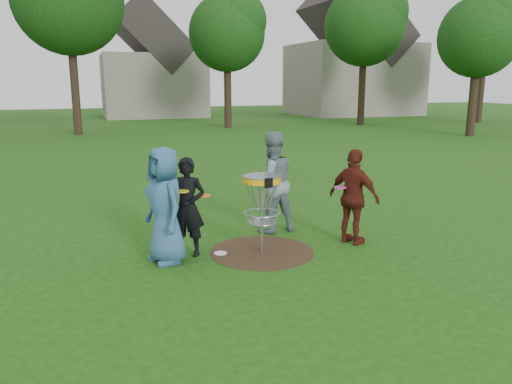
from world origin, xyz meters
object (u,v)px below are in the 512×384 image
object	(u,v)px
player_black	(188,207)
player_blue	(165,205)
disc_golf_basket	(262,195)
player_grey	(271,182)
player_maroon	(354,197)

from	to	relation	value
player_black	player_blue	bearing A→B (deg)	-122.10
player_blue	player_black	world-z (taller)	player_blue
disc_golf_basket	player_black	bearing A→B (deg)	166.48
player_grey	player_maroon	xyz separation A→B (m)	(1.13, -1.18, -0.12)
player_blue	disc_golf_basket	size ratio (longest dim) A/B	1.37
player_blue	player_maroon	bearing A→B (deg)	70.27
player_black	disc_golf_basket	size ratio (longest dim) A/B	1.21
player_blue	player_maroon	size ratio (longest dim) A/B	1.10
player_blue	disc_golf_basket	xyz separation A→B (m)	(1.61, -0.08, 0.07)
player_blue	player_maroon	world-z (taller)	player_blue
player_black	player_maroon	bearing A→B (deg)	23.23
player_grey	disc_golf_basket	distance (m)	1.25
player_blue	player_black	xyz separation A→B (m)	(0.40, 0.21, -0.11)
player_grey	player_blue	bearing A→B (deg)	18.52
player_black	player_grey	bearing A→B (deg)	54.63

